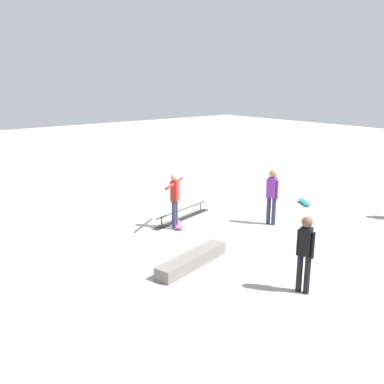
{
  "coord_description": "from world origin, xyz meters",
  "views": [
    {
      "loc": [
        8.16,
        9.78,
        4.29
      ],
      "look_at": [
        0.39,
        0.24,
        1.0
      ],
      "focal_mm": 39.09,
      "sensor_mm": 36.0,
      "label": 1
    }
  ],
  "objects_px": {
    "skate_ledge": "(192,260)",
    "skateboard_main": "(178,224)",
    "grind_rail": "(182,215)",
    "skater_main": "(175,197)",
    "bystander_purple_shirt": "(272,194)",
    "loose_skateboard_teal": "(304,202)",
    "bystander_black_shirt": "(305,250)"
  },
  "relations": [
    {
      "from": "grind_rail",
      "to": "skateboard_main",
      "type": "distance_m",
      "value": 0.72
    },
    {
      "from": "grind_rail",
      "to": "bystander_purple_shirt",
      "type": "height_order",
      "value": "bystander_purple_shirt"
    },
    {
      "from": "grind_rail",
      "to": "loose_skateboard_teal",
      "type": "height_order",
      "value": "grind_rail"
    },
    {
      "from": "skate_ledge",
      "to": "bystander_purple_shirt",
      "type": "bearing_deg",
      "value": -168.05
    },
    {
      "from": "skater_main",
      "to": "grind_rail",
      "type": "bearing_deg",
      "value": -175.3
    },
    {
      "from": "skate_ledge",
      "to": "bystander_purple_shirt",
      "type": "relative_size",
      "value": 1.29
    },
    {
      "from": "grind_rail",
      "to": "skateboard_main",
      "type": "relative_size",
      "value": 3.23
    },
    {
      "from": "bystander_purple_shirt",
      "to": "skateboard_main",
      "type": "bearing_deg",
      "value": -142.26
    },
    {
      "from": "skate_ledge",
      "to": "bystander_black_shirt",
      "type": "xyz_separation_m",
      "value": [
        -0.98,
        2.45,
        0.79
      ]
    },
    {
      "from": "skater_main",
      "to": "bystander_purple_shirt",
      "type": "xyz_separation_m",
      "value": [
        -2.5,
        1.58,
        -0.01
      ]
    },
    {
      "from": "skateboard_main",
      "to": "bystander_black_shirt",
      "type": "bearing_deg",
      "value": -156.52
    },
    {
      "from": "grind_rail",
      "to": "loose_skateboard_teal",
      "type": "distance_m",
      "value": 4.66
    },
    {
      "from": "skateboard_main",
      "to": "bystander_black_shirt",
      "type": "relative_size",
      "value": 0.48
    },
    {
      "from": "skate_ledge",
      "to": "skater_main",
      "type": "distance_m",
      "value": 2.82
    },
    {
      "from": "bystander_purple_shirt",
      "to": "skater_main",
      "type": "bearing_deg",
      "value": -139.68
    },
    {
      "from": "loose_skateboard_teal",
      "to": "bystander_purple_shirt",
      "type": "bearing_deg",
      "value": 136.99
    },
    {
      "from": "skater_main",
      "to": "bystander_black_shirt",
      "type": "distance_m",
      "value": 4.84
    },
    {
      "from": "skateboard_main",
      "to": "loose_skateboard_teal",
      "type": "xyz_separation_m",
      "value": [
        -4.97,
        0.98,
        0.0
      ]
    },
    {
      "from": "bystander_purple_shirt",
      "to": "bystander_black_shirt",
      "type": "xyz_separation_m",
      "value": [
        2.79,
        3.25,
        -0.03
      ]
    },
    {
      "from": "bystander_purple_shirt",
      "to": "loose_skateboard_teal",
      "type": "bearing_deg",
      "value": 86.9
    },
    {
      "from": "skate_ledge",
      "to": "skateboard_main",
      "type": "bearing_deg",
      "value": -120.19
    },
    {
      "from": "grind_rail",
      "to": "bystander_purple_shirt",
      "type": "relative_size",
      "value": 1.5
    },
    {
      "from": "grind_rail",
      "to": "bystander_black_shirt",
      "type": "distance_m",
      "value": 5.51
    },
    {
      "from": "grind_rail",
      "to": "skater_main",
      "type": "bearing_deg",
      "value": 25.07
    },
    {
      "from": "skate_ledge",
      "to": "skateboard_main",
      "type": "xyz_separation_m",
      "value": [
        -1.42,
        -2.44,
        -0.07
      ]
    },
    {
      "from": "grind_rail",
      "to": "skater_main",
      "type": "height_order",
      "value": "skater_main"
    },
    {
      "from": "skate_ledge",
      "to": "skateboard_main",
      "type": "relative_size",
      "value": 2.79
    },
    {
      "from": "skate_ledge",
      "to": "grind_rail",
      "type": "bearing_deg",
      "value": -123.92
    },
    {
      "from": "skater_main",
      "to": "skateboard_main",
      "type": "distance_m",
      "value": 0.92
    },
    {
      "from": "bystander_black_shirt",
      "to": "grind_rail",
      "type": "bearing_deg",
      "value": -26.56
    },
    {
      "from": "bystander_purple_shirt",
      "to": "bystander_black_shirt",
      "type": "bearing_deg",
      "value": -58.06
    },
    {
      "from": "skateboard_main",
      "to": "loose_skateboard_teal",
      "type": "height_order",
      "value": "same"
    }
  ]
}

